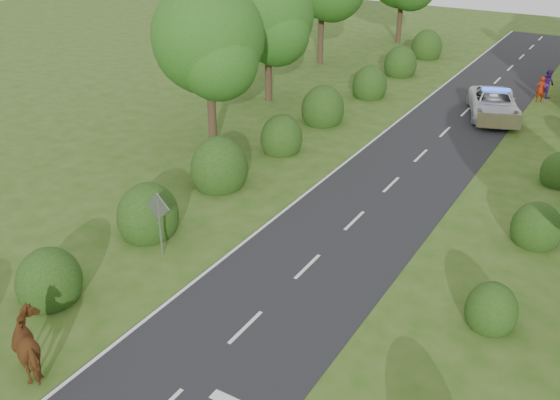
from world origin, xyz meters
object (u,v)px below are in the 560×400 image
Objects in this scene: pedestrian_red at (541,89)px; cow at (34,348)px; police_van at (494,104)px; pedestrian_purple at (548,83)px; road_sign at (159,215)px.

cow is at bearing 45.92° from pedestrian_red.
cow is 1.27× the size of pedestrian_red.
pedestrian_red is at bearing -171.90° from cow.
cow is at bearing -120.56° from police_van.
police_van is at bearing -170.38° from cow.
pedestrian_purple is at bearing -171.79° from cow.
police_van is at bearing 73.33° from road_sign.
road_sign is at bearing 117.54° from pedestrian_purple.
road_sign reaches higher than police_van.
pedestrian_purple reaches higher than cow.
pedestrian_red is (8.39, 26.50, -0.85)m from road_sign.
cow is (0.99, -6.50, -0.93)m from road_sign.
road_sign is at bearing -126.13° from police_van.
pedestrian_purple is at bearing -130.63° from pedestrian_red.
road_sign reaches higher than pedestrian_red.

